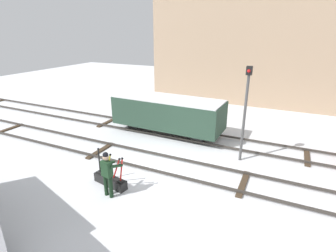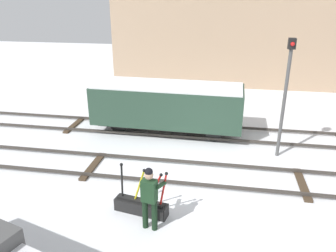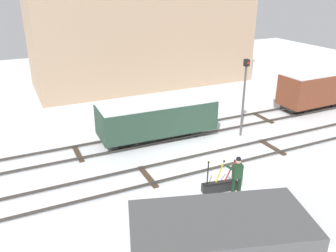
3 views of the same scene
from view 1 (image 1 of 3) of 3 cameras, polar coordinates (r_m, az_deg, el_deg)
name	(u,v)px [view 1 (image 1 of 3)]	position (r m, az deg, el deg)	size (l,w,h in m)	color
ground_plane	(163,166)	(11.80, -1.06, -8.74)	(60.00, 60.00, 0.00)	white
track_main_line	(163,164)	(11.75, -1.06, -8.29)	(44.00, 1.94, 0.18)	#38332D
track_siding_near	(191,136)	(14.77, 5.17, -2.12)	(44.00, 1.94, 0.18)	#38332D
switch_lever_frame	(110,180)	(10.59, -12.53, -11.39)	(1.57, 0.64, 1.45)	black
rail_worker	(108,172)	(9.62, -13.10, -9.73)	(0.62, 0.75, 1.77)	black
signal_post	(245,106)	(11.82, 16.64, 4.18)	(0.24, 0.32, 4.33)	#4C4C4C
apartment_building	(265,46)	(24.36, 20.43, 16.08)	(17.96, 6.95, 8.86)	tan
freight_car_back_track	(168,113)	(14.91, -0.03, 2.84)	(6.40, 2.40, 2.14)	#2D2B28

